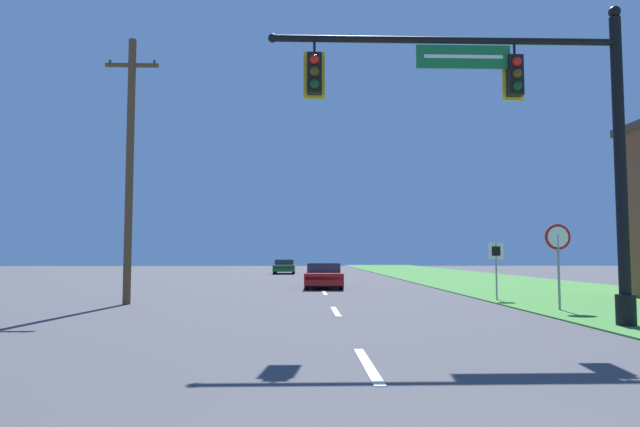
% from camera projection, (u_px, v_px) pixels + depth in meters
% --- Properties ---
extents(grass_verge_right, '(10.00, 110.00, 0.04)m').
position_uv_depth(grass_verge_right, '(501.00, 283.00, 32.75)').
color(grass_verge_right, '#428438').
rests_on(grass_verge_right, ground).
extents(road_center_line, '(0.16, 34.80, 0.01)m').
position_uv_depth(road_center_line, '(325.00, 293.00, 24.44)').
color(road_center_line, silver).
rests_on(road_center_line, ground).
extents(signal_mast, '(8.40, 0.47, 7.48)m').
position_uv_depth(signal_mast, '(534.00, 131.00, 13.19)').
color(signal_mast, black).
rests_on(signal_mast, grass_verge_right).
extents(car_ahead, '(1.97, 4.43, 1.19)m').
position_uv_depth(car_ahead, '(324.00, 276.00, 28.09)').
color(car_ahead, black).
rests_on(car_ahead, ground).
extents(far_car, '(1.82, 4.63, 1.19)m').
position_uv_depth(far_car, '(284.00, 267.00, 49.21)').
color(far_car, black).
rests_on(far_car, ground).
extents(stop_sign, '(0.76, 0.07, 2.50)m').
position_uv_depth(stop_sign, '(558.00, 247.00, 16.73)').
color(stop_sign, gray).
rests_on(stop_sign, grass_verge_right).
extents(route_sign_post, '(0.55, 0.06, 2.03)m').
position_uv_depth(route_sign_post, '(496.00, 258.00, 20.46)').
color(route_sign_post, gray).
rests_on(route_sign_post, grass_verge_right).
extents(utility_pole_near, '(1.80, 0.26, 9.01)m').
position_uv_depth(utility_pole_near, '(130.00, 165.00, 19.22)').
color(utility_pole_near, brown).
rests_on(utility_pole_near, ground).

